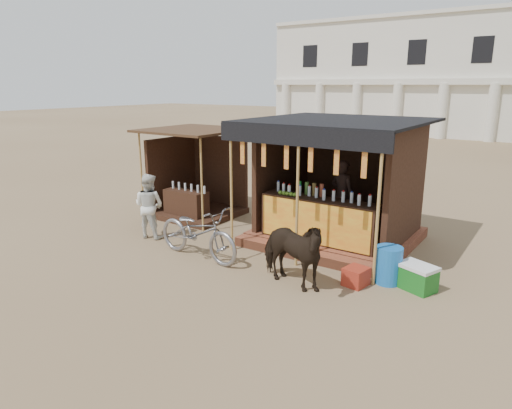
{
  "coord_description": "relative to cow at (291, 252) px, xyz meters",
  "views": [
    {
      "loc": [
        5.14,
        -5.94,
        3.5
      ],
      "look_at": [
        0.0,
        1.6,
        1.1
      ],
      "focal_mm": 32.0,
      "sensor_mm": 36.0,
      "label": 1
    }
  ],
  "objects": [
    {
      "name": "red_crate",
      "position": [
        0.96,
        0.7,
        -0.48
      ],
      "size": [
        0.43,
        0.46,
        0.33
      ],
      "primitive_type": "cube",
      "rotation": [
        0.0,
        0.0,
        -0.18
      ],
      "color": "maroon",
      "rests_on": "ground"
    },
    {
      "name": "secondary_stall",
      "position": [
        -4.56,
        2.6,
        0.21
      ],
      "size": [
        2.4,
        2.4,
        2.38
      ],
      "color": "#382014",
      "rests_on": "ground"
    },
    {
      "name": "motorbike",
      "position": [
        -2.28,
        0.13,
        -0.08
      ],
      "size": [
        2.18,
        0.9,
        1.12
      ],
      "primitive_type": "imported",
      "rotation": [
        0.0,
        0.0,
        1.5
      ],
      "color": "gray",
      "rests_on": "ground"
    },
    {
      "name": "cooler",
      "position": [
        1.9,
        1.14,
        -0.41
      ],
      "size": [
        0.75,
        0.64,
        0.46
      ],
      "color": "#17681C",
      "rests_on": "ground"
    },
    {
      "name": "ground",
      "position": [
        -1.4,
        -0.64,
        -0.64
      ],
      "size": [
        120.0,
        120.0,
        0.0
      ],
      "primitive_type": "plane",
      "color": "#846B4C",
      "rests_on": "ground"
    },
    {
      "name": "main_stall",
      "position": [
        -0.39,
        2.72,
        0.38
      ],
      "size": [
        3.6,
        3.61,
        2.78
      ],
      "color": "brown",
      "rests_on": "ground"
    },
    {
      "name": "background_building",
      "position": [
        -3.4,
        29.31,
        3.34
      ],
      "size": [
        26.0,
        7.45,
        8.18
      ],
      "color": "silver",
      "rests_on": "ground"
    },
    {
      "name": "bystander",
      "position": [
        -4.12,
        0.51,
        0.12
      ],
      "size": [
        0.84,
        0.71,
        1.52
      ],
      "primitive_type": "imported",
      "rotation": [
        0.0,
        0.0,
        3.33
      ],
      "color": "silver",
      "rests_on": "ground"
    },
    {
      "name": "blue_barrel",
      "position": [
        1.39,
        1.14,
        -0.3
      ],
      "size": [
        0.5,
        0.5,
        0.68
      ],
      "primitive_type": "cylinder",
      "rotation": [
        0.0,
        0.0,
        -0.05
      ],
      "color": "blue",
      "rests_on": "ground"
    },
    {
      "name": "cow",
      "position": [
        0.0,
        0.0,
        0.0
      ],
      "size": [
        1.63,
        0.97,
        1.29
      ],
      "primitive_type": "imported",
      "rotation": [
        0.0,
        0.0,
        1.38
      ],
      "color": "black",
      "rests_on": "ground"
    }
  ]
}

